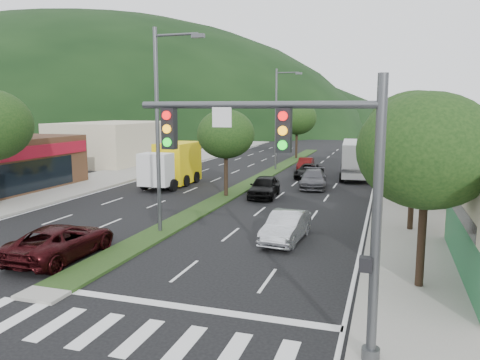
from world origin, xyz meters
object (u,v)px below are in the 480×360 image
(tree_r_a, at_px, (427,151))
(motorhome, at_px, (356,159))
(box_truck, at_px, (173,166))
(tree_r_b, at_px, (415,132))
(tree_r_d, at_px, (405,120))
(car_queue_b, at_px, (313,179))
(streetlight_near, at_px, (161,121))
(suv_maroon, at_px, (62,241))
(tree_med_far, at_px, (297,118))
(car_queue_d, at_px, (309,171))
(traffic_signal, at_px, (310,175))
(streetlight_mid, at_px, (278,114))
(tree_r_c, at_px, (409,131))
(car_queue_c, at_px, (306,164))
(tree_r_e, at_px, (402,121))
(sedan_silver, at_px, (286,227))
(tree_med_near, at_px, (226,134))
(car_queue_a, at_px, (264,187))

(tree_r_a, relative_size, motorhome, 0.77)
(box_truck, bearing_deg, tree_r_b, 151.64)
(tree_r_b, distance_m, box_truck, 20.36)
(tree_r_d, height_order, car_queue_b, tree_r_d)
(streetlight_near, xyz_separation_m, car_queue_b, (5.04, 15.76, -4.88))
(tree_r_a, height_order, suv_maroon, tree_r_a)
(box_truck, bearing_deg, tree_med_far, -104.48)
(car_queue_d, bearing_deg, traffic_signal, -79.69)
(tree_r_d, height_order, streetlight_near, streetlight_near)
(tree_r_b, relative_size, streetlight_mid, 0.69)
(tree_r_c, height_order, car_queue_c, tree_r_c)
(tree_r_e, xyz_separation_m, motorhome, (-3.93, -9.78, -3.17))
(tree_med_far, distance_m, streetlight_mid, 11.02)
(car_queue_d, bearing_deg, box_truck, -142.19)
(sedan_silver, relative_size, motorhome, 0.49)
(car_queue_c, height_order, motorhome, motorhome)
(streetlight_mid, xyz_separation_m, suv_maroon, (-2.24, -29.86, -4.86))
(traffic_signal, height_order, tree_r_d, tree_r_d)
(tree_r_a, relative_size, car_queue_c, 1.73)
(streetlight_mid, bearing_deg, car_queue_b, -61.40)
(tree_r_c, relative_size, suv_maroon, 1.25)
(traffic_signal, bearing_deg, tree_r_b, 77.63)
(traffic_signal, distance_m, motorhome, 31.91)
(tree_r_c, xyz_separation_m, streetlight_near, (-11.79, -12.00, 0.84))
(car_queue_d, distance_m, box_truck, 12.25)
(tree_r_a, height_order, tree_r_d, tree_r_d)
(tree_r_e, relative_size, sedan_silver, 1.59)
(tree_r_d, xyz_separation_m, tree_med_near, (-12.00, -12.00, -0.75))
(car_queue_b, relative_size, box_truck, 0.70)
(traffic_signal, bearing_deg, streetlight_near, 132.77)
(streetlight_mid, height_order, car_queue_a, streetlight_mid)
(tree_med_far, height_order, streetlight_near, streetlight_near)
(tree_r_c, height_order, car_queue_d, tree_r_c)
(car_queue_b, bearing_deg, car_queue_a, -124.98)
(suv_maroon, relative_size, motorhome, 0.60)
(streetlight_near, bearing_deg, tree_r_c, 45.49)
(tree_r_e, relative_size, streetlight_mid, 0.67)
(car_queue_b, relative_size, motorhome, 0.56)
(car_queue_d, bearing_deg, suv_maroon, -102.38)
(streetlight_mid, height_order, suv_maroon, streetlight_mid)
(traffic_signal, xyz_separation_m, car_queue_d, (-4.95, 30.29, -4.02))
(tree_r_c, bearing_deg, car_queue_b, 150.93)
(tree_r_c, height_order, tree_med_near, tree_r_c)
(tree_r_e, distance_m, sedan_silver, 32.33)
(tree_r_d, height_order, car_queue_a, tree_r_d)
(tree_r_b, relative_size, motorhome, 0.81)
(car_queue_d, xyz_separation_m, box_truck, (-9.79, -7.31, 0.98))
(tree_r_a, xyz_separation_m, tree_med_far, (-12.00, 40.00, 0.19))
(tree_med_near, bearing_deg, tree_r_a, -49.40)
(tree_r_d, xyz_separation_m, suv_maroon, (-14.03, -26.86, -4.46))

